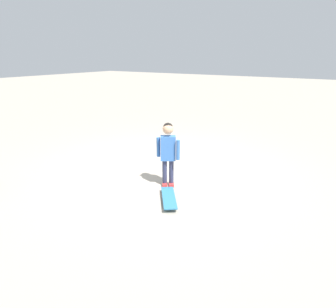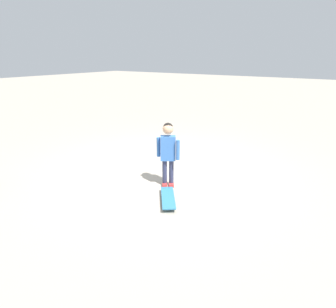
{
  "view_description": "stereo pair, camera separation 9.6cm",
  "coord_description": "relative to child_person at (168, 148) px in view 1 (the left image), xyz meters",
  "views": [
    {
      "loc": [
        -2.95,
        4.33,
        2.08
      ],
      "look_at": [
        -0.48,
        0.52,
        0.55
      ],
      "focal_mm": 31.76,
      "sensor_mm": 36.0,
      "label": 1
    },
    {
      "loc": [
        -3.03,
        4.27,
        2.08
      ],
      "look_at": [
        -0.48,
        0.52,
        0.55
      ],
      "focal_mm": 31.76,
      "sensor_mm": 36.0,
      "label": 2
    }
  ],
  "objects": [
    {
      "name": "skateboard",
      "position": [
        -0.33,
        0.48,
        -0.6
      ],
      "size": [
        0.58,
        0.68,
        0.07
      ],
      "color": "teal",
      "rests_on": "ground"
    },
    {
      "name": "child_person",
      "position": [
        0.0,
        0.0,
        0.0
      ],
      "size": [
        0.41,
        0.27,
        1.06
      ],
      "color": "#2D3351",
      "rests_on": "ground"
    },
    {
      "name": "ground_plane",
      "position": [
        0.48,
        -0.52,
        -0.66
      ],
      "size": [
        50.0,
        50.0,
        0.0
      ],
      "primitive_type": "plane",
      "color": "#9E9384"
    }
  ]
}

